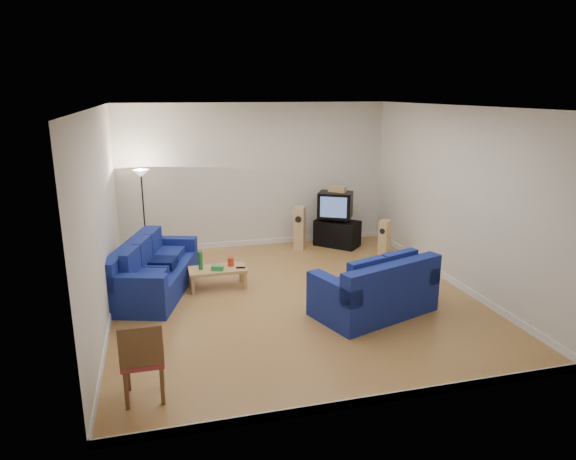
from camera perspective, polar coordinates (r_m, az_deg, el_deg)
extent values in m
cube|color=brown|center=(8.91, 0.66, -7.50)|extent=(6.00, 6.50, 0.01)
cube|color=white|center=(8.22, 0.73, 13.54)|extent=(6.00, 6.50, 0.01)
cube|color=silver|center=(11.53, -3.61, 6.01)|extent=(6.00, 0.01, 3.20)
cube|color=silver|center=(5.48, 9.76, -4.67)|extent=(6.00, 0.01, 3.20)
cube|color=silver|center=(8.17, -20.04, 1.27)|extent=(0.01, 6.50, 3.20)
cube|color=silver|center=(9.64, 18.18, 3.45)|extent=(0.01, 6.50, 3.20)
cube|color=white|center=(11.87, -3.48, -1.36)|extent=(6.00, 0.02, 0.12)
cube|color=white|center=(6.17, 9.05, -18.21)|extent=(6.00, 0.02, 0.12)
cube|color=white|center=(8.65, -19.04, -8.67)|extent=(0.02, 6.50, 0.12)
cube|color=white|center=(10.05, 17.41, -5.17)|extent=(0.02, 6.50, 0.12)
cube|color=navy|center=(9.35, -14.51, -5.42)|extent=(1.66, 2.54, 0.45)
cube|color=navy|center=(9.32, -16.99, -2.71)|extent=(0.92, 2.31, 0.46)
cube|color=navy|center=(10.20, -12.96, -1.49)|extent=(1.04, 0.52, 0.26)
cube|color=navy|center=(8.29, -16.76, -5.68)|extent=(1.04, 0.52, 0.26)
cube|color=#060D36|center=(9.19, -13.70, -3.53)|extent=(0.53, 0.53, 0.13)
cube|color=navy|center=(8.37, 9.43, -7.54)|extent=(2.12, 1.61, 0.46)
cube|color=navy|center=(7.93, 11.57, -5.31)|extent=(1.85, 0.85, 0.48)
cube|color=navy|center=(7.73, 5.08, -6.44)|extent=(0.57, 1.07, 0.27)
cube|color=navy|center=(8.79, 13.44, -4.09)|extent=(0.57, 1.07, 0.27)
cube|color=#060D36|center=(8.36, 8.76, -5.03)|extent=(0.56, 0.56, 0.13)
cube|color=tan|center=(9.30, -7.84, -4.38)|extent=(1.02, 0.52, 0.05)
cube|color=tan|center=(9.13, -10.50, -6.11)|extent=(0.06, 0.06, 0.32)
cube|color=tan|center=(9.51, -10.71, -5.23)|extent=(0.06, 0.06, 0.32)
cube|color=tan|center=(9.23, -4.79, -5.65)|extent=(0.06, 0.06, 0.32)
cube|color=tan|center=(9.61, -5.24, -4.80)|extent=(0.06, 0.06, 0.32)
cylinder|color=#197233|center=(9.23, -9.70, -3.37)|extent=(0.08, 0.08, 0.33)
cube|color=green|center=(9.18, -7.84, -4.20)|extent=(0.23, 0.18, 0.08)
cylinder|color=red|center=(9.37, -6.38, -3.51)|extent=(0.14, 0.14, 0.16)
cube|color=black|center=(9.25, -5.27, -4.18)|extent=(0.17, 0.09, 0.02)
cube|color=black|center=(11.76, 5.49, -0.36)|extent=(1.07, 1.06, 0.59)
cube|color=black|center=(11.71, 5.65, 1.29)|extent=(0.49, 0.47, 0.09)
cube|color=black|center=(11.59, 5.28, 2.82)|extent=(0.90, 0.82, 0.57)
cube|color=#364777|center=(11.32, 5.07, 2.53)|extent=(0.53, 0.30, 0.46)
cube|color=tan|center=(11.56, 5.50, 4.56)|extent=(0.38, 0.39, 0.14)
cube|color=tan|center=(11.44, 1.30, 0.24)|extent=(0.33, 0.36, 0.97)
cylinder|color=black|center=(11.24, 1.15, 1.18)|extent=(0.14, 0.09, 0.14)
cube|color=tan|center=(11.07, 10.67, -0.96)|extent=(0.30, 0.30, 0.81)
cylinder|color=black|center=(10.91, 10.44, -0.13)|extent=(0.09, 0.10, 0.12)
cylinder|color=black|center=(11.16, -15.36, -3.21)|extent=(0.25, 0.25, 0.03)
cylinder|color=black|center=(10.92, -15.69, 1.31)|extent=(0.03, 0.03, 1.79)
cone|color=white|center=(10.75, -16.04, 6.08)|extent=(0.33, 0.33, 0.14)
cube|color=brown|center=(6.21, -17.53, -16.64)|extent=(0.04, 0.04, 0.47)
cube|color=brown|center=(6.54, -17.37, -14.87)|extent=(0.04, 0.04, 0.47)
cube|color=brown|center=(6.19, -13.81, -16.45)|extent=(0.04, 0.04, 0.47)
cube|color=brown|center=(6.53, -13.86, -14.68)|extent=(0.04, 0.04, 0.47)
cube|color=#9D3335|center=(6.24, -15.82, -13.60)|extent=(0.48, 0.48, 0.06)
cube|color=brown|center=(5.93, -16.04, -12.40)|extent=(0.47, 0.05, 0.47)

